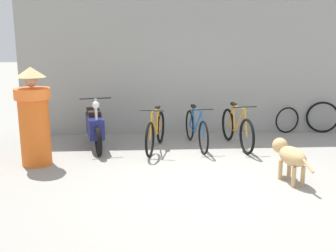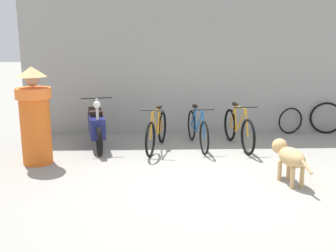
% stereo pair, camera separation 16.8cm
% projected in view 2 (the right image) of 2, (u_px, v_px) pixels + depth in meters
% --- Properties ---
extents(ground_plane, '(60.00, 60.00, 0.00)m').
position_uv_depth(ground_plane, '(211.00, 184.00, 5.90)').
color(ground_plane, gray).
extents(shop_wall_back, '(7.48, 0.20, 3.29)m').
position_uv_depth(shop_wall_back, '(192.00, 60.00, 8.75)').
color(shop_wall_back, gray).
rests_on(shop_wall_back, ground).
extents(bicycle_0, '(0.53, 1.64, 0.85)m').
position_uv_depth(bicycle_0, '(157.00, 132.00, 7.64)').
color(bicycle_0, black).
rests_on(bicycle_0, ground).
extents(bicycle_1, '(0.46, 1.71, 0.83)m').
position_uv_depth(bicycle_1, '(197.00, 130.00, 7.82)').
color(bicycle_1, black).
rests_on(bicycle_1, ground).
extents(bicycle_2, '(0.46, 1.72, 0.88)m').
position_uv_depth(bicycle_2, '(238.00, 129.00, 7.79)').
color(bicycle_2, black).
rests_on(bicycle_2, ground).
extents(motorcycle, '(0.59, 1.73, 1.05)m').
position_uv_depth(motorcycle, '(96.00, 126.00, 7.78)').
color(motorcycle, black).
rests_on(motorcycle, ground).
extents(stray_dog, '(0.42, 1.01, 0.61)m').
position_uv_depth(stray_dog, '(289.00, 156.00, 5.88)').
color(stray_dog, tan).
rests_on(stray_dog, ground).
extents(person_in_robes, '(0.77, 0.77, 1.68)m').
position_uv_depth(person_in_robes, '(35.00, 116.00, 6.68)').
color(person_in_robes, orange).
rests_on(person_in_robes, ground).
extents(spare_tire_left, '(0.70, 0.27, 0.72)m').
position_uv_depth(spare_tire_left, '(326.00, 118.00, 8.88)').
color(spare_tire_left, black).
rests_on(spare_tire_left, ground).
extents(spare_tire_right, '(0.59, 0.17, 0.60)m').
position_uv_depth(spare_tire_right, '(290.00, 121.00, 8.89)').
color(spare_tire_right, black).
rests_on(spare_tire_right, ground).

